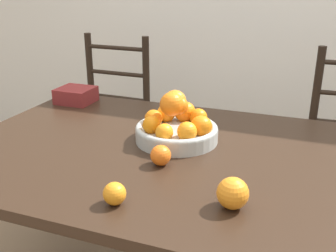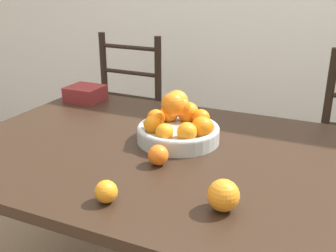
# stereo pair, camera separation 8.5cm
# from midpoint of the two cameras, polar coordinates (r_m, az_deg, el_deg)

# --- Properties ---
(dining_table) EXTENTS (1.79, 0.99, 0.75)m
(dining_table) POSITION_cam_midpoint_polar(r_m,az_deg,el_deg) (1.34, 7.96, -7.97)
(dining_table) COLOR black
(dining_table) RESTS_ON ground_plane
(fruit_bowl) EXTENTS (0.30, 0.30, 0.19)m
(fruit_bowl) POSITION_cam_midpoint_polar(r_m,az_deg,el_deg) (1.40, 3.25, -0.01)
(fruit_bowl) COLOR #B2B7B2
(fruit_bowl) RESTS_ON dining_table
(orange_loose_0) EXTENTS (0.08, 0.08, 0.08)m
(orange_loose_0) POSITION_cam_midpoint_polar(r_m,az_deg,el_deg) (1.02, 10.45, -9.91)
(orange_loose_0) COLOR orange
(orange_loose_0) RESTS_ON dining_table
(orange_loose_1) EXTENTS (0.06, 0.06, 0.06)m
(orange_loose_1) POSITION_cam_midpoint_polar(r_m,az_deg,el_deg) (1.04, -6.65, -9.48)
(orange_loose_1) COLOR orange
(orange_loose_1) RESTS_ON dining_table
(orange_loose_2) EXTENTS (0.07, 0.07, 0.07)m
(orange_loose_2) POSITION_cam_midpoint_polar(r_m,az_deg,el_deg) (1.23, 0.54, -4.27)
(orange_loose_2) COLOR orange
(orange_loose_2) RESTS_ON dining_table
(chair_left) EXTENTS (0.43, 0.41, 1.00)m
(chair_left) POSITION_cam_midpoint_polar(r_m,az_deg,el_deg) (2.36, -5.99, -0.03)
(chair_left) COLOR black
(chair_left) RESTS_ON ground_plane
(book_stack) EXTENTS (0.16, 0.15, 0.07)m
(book_stack) POSITION_cam_midpoint_polar(r_m,az_deg,el_deg) (1.91, -10.66, 4.65)
(book_stack) COLOR maroon
(book_stack) RESTS_ON dining_table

